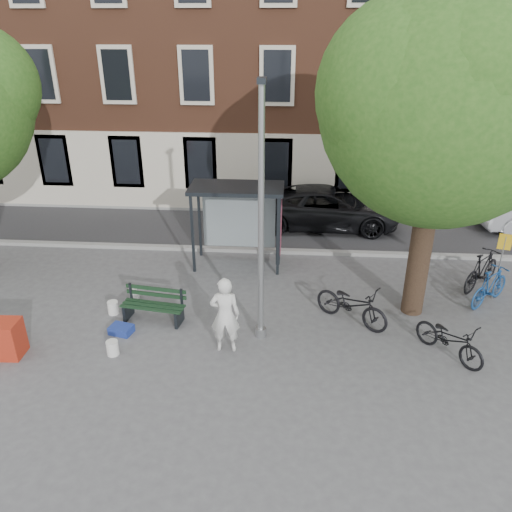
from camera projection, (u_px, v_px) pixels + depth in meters
The scene contains 21 objects.
ground at pixel (261, 336), 12.44m from camera, with size 90.00×90.00×0.00m, color #4C4C4F.
road at pixel (273, 230), 18.76m from camera, with size 40.00×4.00×0.01m, color #28282B.
curb_near at pixel (270, 251), 16.93m from camera, with size 40.00×0.25×0.12m, color gray.
curb_far at pixel (275, 211), 20.54m from camera, with size 40.00×0.25×0.12m, color gray.
building_row at pixel (281, 25), 21.20m from camera, with size 30.00×8.00×14.00m, color brown.
lamppost at pixel (261, 233), 11.26m from camera, with size 0.28×0.35×6.11m.
tree_right at pixel (446, 96), 11.03m from camera, with size 5.76×5.60×8.20m.
bus_shelter at pixel (250, 207), 15.37m from camera, with size 2.85×1.45×2.62m.
painter at pixel (225, 315), 11.54m from camera, with size 0.70×0.46×1.91m, color silver.
bench at pixel (154, 307), 12.96m from camera, with size 1.72×0.78×0.85m.
bike_a at pixel (352, 304), 12.78m from camera, with size 0.72×2.06×1.08m, color black.
bike_b at pixel (490, 286), 13.66m from camera, with size 0.50×1.78×1.07m, color navy.
bike_c at pixel (450, 339), 11.49m from camera, with size 0.64×1.82×0.96m, color black.
bike_d at pixel (482, 270), 14.46m from camera, with size 0.54×1.92×1.16m, color black.
car_dark at pixel (328, 207), 18.83m from camera, with size 2.51×5.44×1.51m, color black.
red_stand at pixel (2, 339), 11.55m from camera, with size 0.90×0.60×0.90m, color #A82916.
blue_crate at pixel (121, 330), 12.51m from camera, with size 0.55×0.40×0.20m, color navy.
bucket_a at pixel (113, 308), 13.32m from camera, with size 0.28×0.28×0.36m, color white.
bucket_b at pixel (113, 348), 11.67m from camera, with size 0.28×0.28×0.36m, color silver.
bucket_c at pixel (134, 293), 14.02m from camera, with size 0.28×0.28×0.36m, color silver.
notice_sign at pixel (503, 252), 13.51m from camera, with size 0.33×0.13×1.97m.
Camera 1 is at (0.66, -10.39, 7.09)m, focal length 35.00 mm.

